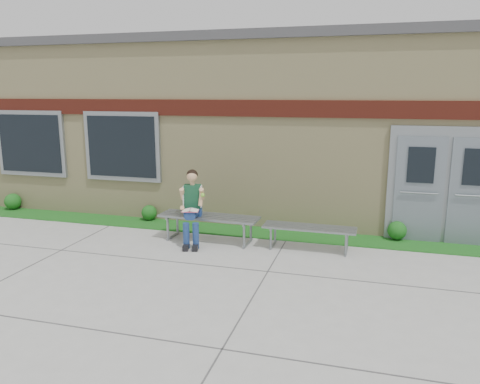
% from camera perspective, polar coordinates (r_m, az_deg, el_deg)
% --- Properties ---
extents(ground, '(80.00, 80.00, 0.00)m').
position_cam_1_polar(ground, '(7.74, -4.77, -10.24)').
color(ground, '#9E9E99').
rests_on(ground, ground).
extents(grass_strip, '(16.00, 0.80, 0.02)m').
position_cam_1_polar(grass_strip, '(10.07, 0.38, -4.79)').
color(grass_strip, '#155216').
rests_on(grass_strip, ground).
extents(school_building, '(16.20, 6.22, 4.20)m').
position_cam_1_polar(school_building, '(12.96, 4.37, 8.38)').
color(school_building, beige).
rests_on(school_building, ground).
extents(bench_left, '(2.04, 0.64, 0.52)m').
position_cam_1_polar(bench_left, '(9.37, -3.80, -3.60)').
color(bench_left, gray).
rests_on(bench_left, ground).
extents(bench_right, '(1.75, 0.50, 0.45)m').
position_cam_1_polar(bench_right, '(8.95, 8.43, -4.84)').
color(bench_right, gray).
rests_on(bench_right, ground).
extents(girl, '(0.56, 0.88, 1.45)m').
position_cam_1_polar(girl, '(9.18, -5.87, -1.59)').
color(girl, navy).
rests_on(girl, ground).
extents(shrub_west, '(0.40, 0.40, 0.40)m').
position_cam_1_polar(shrub_west, '(13.17, -25.96, -1.04)').
color(shrub_west, '#155216').
rests_on(shrub_west, grass_strip).
extents(shrub_mid, '(0.35, 0.35, 0.35)m').
position_cam_1_polar(shrub_mid, '(11.06, -11.02, -2.48)').
color(shrub_mid, '#155216').
rests_on(shrub_mid, grass_strip).
extents(shrub_east, '(0.38, 0.38, 0.38)m').
position_cam_1_polar(shrub_east, '(9.95, 18.60, -4.46)').
color(shrub_east, '#155216').
rests_on(shrub_east, grass_strip).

